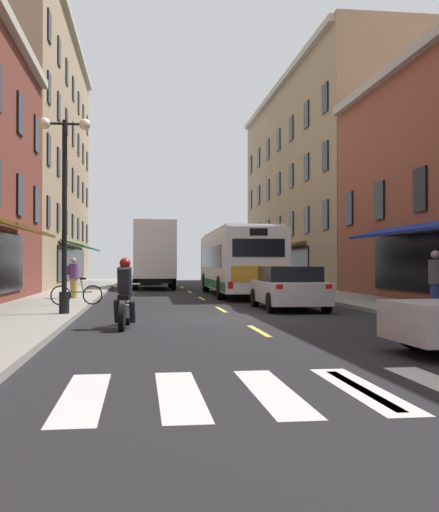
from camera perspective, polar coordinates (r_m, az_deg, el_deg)
ground_plane at (r=17.42m, az=1.44°, el=-5.89°), size 34.80×80.00×0.10m
lane_centre_dashes at (r=17.17m, az=1.57°, el=-5.79°), size 0.14×73.90×0.01m
crosswalk_near at (r=7.77m, az=13.04°, el=-11.94°), size 7.10×2.80×0.01m
sidewalk_left at (r=17.51m, az=-18.10°, el=-5.44°), size 3.00×80.00×0.14m
sidewalk_right at (r=19.21m, az=19.18°, el=-5.01°), size 3.00×80.00×0.14m
transit_bus at (r=29.42m, az=1.65°, el=-0.51°), size 2.79×11.78×3.10m
box_truck at (r=37.19m, az=-6.12°, el=0.04°), size 2.50×7.20×3.98m
sedan_near at (r=46.23m, az=-6.67°, el=-1.76°), size 1.96×4.51×1.35m
sedan_mid at (r=20.40m, az=6.45°, el=-2.95°), size 2.03×4.31×1.43m
motorcycle_rider at (r=14.64m, az=-8.78°, el=-3.89°), size 0.62×2.07×1.66m
bicycle_near at (r=21.08m, az=-13.12°, el=-3.47°), size 1.69×0.53×0.91m
pedestrian_near at (r=25.29m, az=-13.42°, el=-1.90°), size 0.49×0.51×1.62m
pedestrian_mid at (r=17.34m, az=19.44°, el=-2.29°), size 0.36×0.36×1.73m
street_lamp_twin at (r=17.58m, az=-14.22°, el=4.60°), size 1.42×0.32×5.43m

